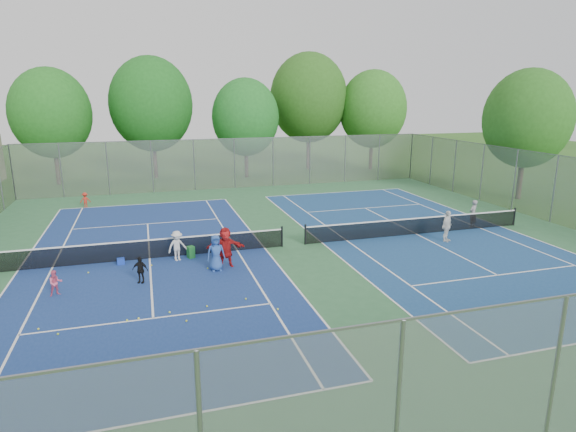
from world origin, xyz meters
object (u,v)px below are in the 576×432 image
object	(u,v)px
net_left	(149,250)
instructor	(473,214)
net_right	(417,226)
ball_crate	(121,261)
ball_hopper	(191,252)

from	to	relation	value
net_left	instructor	size ratio (longest dim) A/B	8.07
net_right	ball_crate	world-z (taller)	net_right
ball_crate	ball_hopper	distance (m)	3.10
net_right	net_left	bearing A→B (deg)	180.00
net_left	net_right	world-z (taller)	same
net_right	instructor	world-z (taller)	instructor
net_left	instructor	world-z (taller)	instructor
net_left	ball_crate	xyz separation A→B (m)	(-1.24, -0.39, -0.32)
instructor	net_left	bearing A→B (deg)	-22.95
ball_crate	instructor	world-z (taller)	instructor
net_right	instructor	bearing A→B (deg)	5.96
net_left	ball_hopper	distance (m)	1.92
net_left	instructor	distance (m)	17.85
net_left	ball_crate	distance (m)	1.34
net_right	ball_crate	bearing A→B (deg)	-178.55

